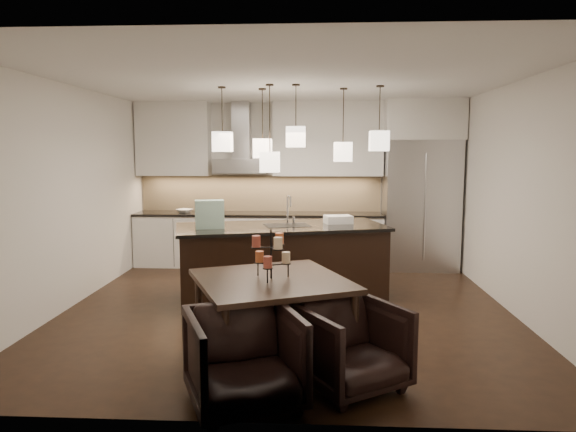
# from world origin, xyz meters

# --- Properties ---
(floor) EXTENTS (5.50, 5.50, 0.02)m
(floor) POSITION_xyz_m (0.00, 0.00, -0.01)
(floor) COLOR black
(floor) RESTS_ON ground
(ceiling) EXTENTS (5.50, 5.50, 0.02)m
(ceiling) POSITION_xyz_m (0.00, 0.00, 2.81)
(ceiling) COLOR white
(ceiling) RESTS_ON wall_back
(wall_back) EXTENTS (5.50, 0.02, 2.80)m
(wall_back) POSITION_xyz_m (0.00, 2.76, 1.40)
(wall_back) COLOR silver
(wall_back) RESTS_ON ground
(wall_front) EXTENTS (5.50, 0.02, 2.80)m
(wall_front) POSITION_xyz_m (0.00, -2.76, 1.40)
(wall_front) COLOR silver
(wall_front) RESTS_ON ground
(wall_left) EXTENTS (0.02, 5.50, 2.80)m
(wall_left) POSITION_xyz_m (-2.76, 0.00, 1.40)
(wall_left) COLOR silver
(wall_left) RESTS_ON ground
(wall_right) EXTENTS (0.02, 5.50, 2.80)m
(wall_right) POSITION_xyz_m (2.76, 0.00, 1.40)
(wall_right) COLOR silver
(wall_right) RESTS_ON ground
(refrigerator) EXTENTS (1.20, 0.72, 2.15)m
(refrigerator) POSITION_xyz_m (2.10, 2.38, 1.07)
(refrigerator) COLOR #B7B7BA
(refrigerator) RESTS_ON floor
(fridge_panel) EXTENTS (1.26, 0.72, 0.65)m
(fridge_panel) POSITION_xyz_m (2.10, 2.38, 2.47)
(fridge_panel) COLOR silver
(fridge_panel) RESTS_ON refrigerator
(lower_cabinets) EXTENTS (4.21, 0.62, 0.88)m
(lower_cabinets) POSITION_xyz_m (-0.62, 2.43, 0.44)
(lower_cabinets) COLOR silver
(lower_cabinets) RESTS_ON floor
(countertop) EXTENTS (4.21, 0.66, 0.04)m
(countertop) POSITION_xyz_m (-0.62, 2.43, 0.90)
(countertop) COLOR black
(countertop) RESTS_ON lower_cabinets
(backsplash) EXTENTS (4.21, 0.02, 0.63)m
(backsplash) POSITION_xyz_m (-0.62, 2.73, 1.24)
(backsplash) COLOR #CEB285
(backsplash) RESTS_ON countertop
(upper_cab_left) EXTENTS (1.25, 0.35, 1.25)m
(upper_cab_left) POSITION_xyz_m (-2.10, 2.57, 2.17)
(upper_cab_left) COLOR silver
(upper_cab_left) RESTS_ON wall_back
(upper_cab_right) EXTENTS (1.85, 0.35, 1.25)m
(upper_cab_right) POSITION_xyz_m (0.55, 2.57, 2.17)
(upper_cab_right) COLOR silver
(upper_cab_right) RESTS_ON wall_back
(hood_canopy) EXTENTS (0.90, 0.52, 0.24)m
(hood_canopy) POSITION_xyz_m (-0.93, 2.48, 1.72)
(hood_canopy) COLOR #B7B7BA
(hood_canopy) RESTS_ON wall_back
(hood_chimney) EXTENTS (0.30, 0.28, 0.96)m
(hood_chimney) POSITION_xyz_m (-0.93, 2.59, 2.32)
(hood_chimney) COLOR #B7B7BA
(hood_chimney) RESTS_ON hood_canopy
(fruit_bowl) EXTENTS (0.33, 0.33, 0.06)m
(fruit_bowl) POSITION_xyz_m (-1.89, 2.38, 0.95)
(fruit_bowl) COLOR silver
(fruit_bowl) RESTS_ON countertop
(island_body) EXTENTS (2.85, 1.71, 0.94)m
(island_body) POSITION_xyz_m (-0.11, 0.52, 0.47)
(island_body) COLOR black
(island_body) RESTS_ON floor
(island_top) EXTENTS (2.96, 1.82, 0.04)m
(island_top) POSITION_xyz_m (-0.11, 0.52, 0.96)
(island_top) COLOR black
(island_top) RESTS_ON island_body
(faucet) EXTENTS (0.17, 0.28, 0.41)m
(faucet) POSITION_xyz_m (-0.03, 0.65, 1.19)
(faucet) COLOR silver
(faucet) RESTS_ON island_top
(tote_bag) EXTENTS (0.40, 0.28, 0.36)m
(tote_bag) POSITION_xyz_m (-1.01, 0.21, 1.16)
(tote_bag) COLOR #286D47
(tote_bag) RESTS_ON island_top
(food_container) EXTENTS (0.42, 0.34, 0.11)m
(food_container) POSITION_xyz_m (0.66, 0.76, 1.04)
(food_container) COLOR silver
(food_container) RESTS_ON island_top
(dining_table) EXTENTS (1.73, 1.73, 0.79)m
(dining_table) POSITION_xyz_m (-0.06, -1.59, 0.39)
(dining_table) COLOR black
(dining_table) RESTS_ON floor
(candelabra) EXTENTS (0.50, 0.50, 0.46)m
(candelabra) POSITION_xyz_m (-0.06, -1.59, 1.02)
(candelabra) COLOR black
(candelabra) RESTS_ON dining_table
(candle_a) EXTENTS (0.11, 0.11, 0.11)m
(candle_a) POSITION_xyz_m (0.07, -1.54, 0.98)
(candle_a) COLOR beige
(candle_a) RESTS_ON candelabra
(candle_b) EXTENTS (0.11, 0.11, 0.11)m
(candle_b) POSITION_xyz_m (-0.18, -1.51, 0.98)
(candle_b) COLOR #CB6131
(candle_b) RESTS_ON candelabra
(candle_c) EXTENTS (0.11, 0.11, 0.11)m
(candle_c) POSITION_xyz_m (-0.08, -1.74, 0.98)
(candle_c) COLOR #A14233
(candle_c) RESTS_ON candelabra
(candle_d) EXTENTS (0.11, 0.11, 0.11)m
(candle_d) POSITION_xyz_m (0.01, -1.46, 1.14)
(candle_d) COLOR #CB6131
(candle_d) RESTS_ON candelabra
(candle_e) EXTENTS (0.11, 0.11, 0.11)m
(candle_e) POSITION_xyz_m (-0.20, -1.63, 1.14)
(candle_e) COLOR #A14233
(candle_e) RESTS_ON candelabra
(candle_f) EXTENTS (0.11, 0.11, 0.11)m
(candle_f) POSITION_xyz_m (0.01, -1.71, 1.14)
(candle_f) COLOR beige
(candle_f) RESTS_ON candelabra
(armchair_left) EXTENTS (1.08, 1.09, 0.76)m
(armchair_left) POSITION_xyz_m (-0.19, -2.51, 0.38)
(armchair_left) COLOR black
(armchair_left) RESTS_ON floor
(armchair_right) EXTENTS (1.07, 1.08, 0.72)m
(armchair_right) POSITION_xyz_m (0.65, -2.15, 0.36)
(armchair_right) COLOR black
(armchair_right) RESTS_ON floor
(pendant_a) EXTENTS (0.24, 0.24, 0.26)m
(pendant_a) POSITION_xyz_m (-0.88, 0.51, 2.09)
(pendant_a) COLOR beige
(pendant_a) RESTS_ON ceiling
(pendant_b) EXTENTS (0.24, 0.24, 0.26)m
(pendant_b) POSITION_xyz_m (-0.37, 0.72, 2.00)
(pendant_b) COLOR beige
(pendant_b) RESTS_ON ceiling
(pendant_c) EXTENTS (0.24, 0.24, 0.26)m
(pendant_c) POSITION_xyz_m (0.09, 0.31, 2.15)
(pendant_c) COLOR beige
(pendant_c) RESTS_ON ceiling
(pendant_d) EXTENTS (0.24, 0.24, 0.26)m
(pendant_d) POSITION_xyz_m (0.71, 0.74, 1.96)
(pendant_d) COLOR beige
(pendant_d) RESTS_ON ceiling
(pendant_e) EXTENTS (0.24, 0.24, 0.26)m
(pendant_e) POSITION_xyz_m (1.16, 0.50, 2.10)
(pendant_e) COLOR beige
(pendant_e) RESTS_ON ceiling
(pendant_f) EXTENTS (0.24, 0.24, 0.26)m
(pendant_f) POSITION_xyz_m (-0.24, 0.29, 1.83)
(pendant_f) COLOR beige
(pendant_f) RESTS_ON ceiling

